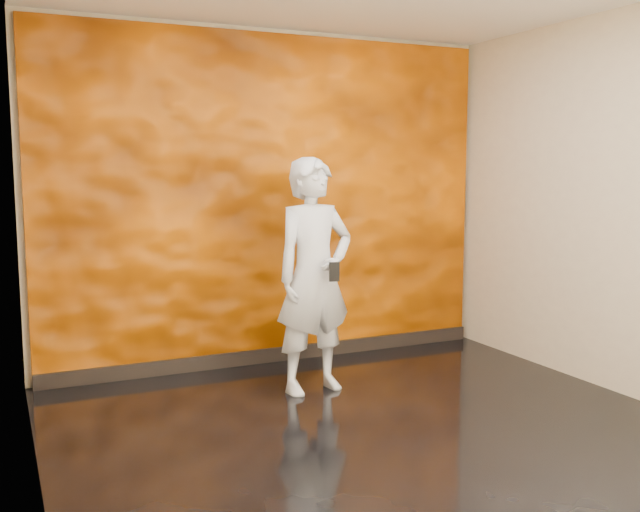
{
  "coord_description": "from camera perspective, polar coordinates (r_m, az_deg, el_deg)",
  "views": [
    {
      "loc": [
        -2.16,
        -3.67,
        1.67
      ],
      "look_at": [
        -0.09,
        0.8,
        1.05
      ],
      "focal_mm": 40.0,
      "sensor_mm": 36.0,
      "label": 1
    }
  ],
  "objects": [
    {
      "name": "phone",
      "position": [
        5.05,
        1.15,
        -1.27
      ],
      "size": [
        0.08,
        0.03,
        0.14
      ],
      "primitive_type": "cube",
      "rotation": [
        0.0,
        0.0,
        -0.24
      ],
      "color": "black",
      "rests_on": "man"
    },
    {
      "name": "man",
      "position": [
        5.25,
        -0.47,
        -1.59
      ],
      "size": [
        0.69,
        0.5,
        1.74
      ],
      "primitive_type": "imported",
      "rotation": [
        0.0,
        0.0,
        0.14
      ],
      "color": "#A0A3AE",
      "rests_on": "ground"
    },
    {
      "name": "baseboard",
      "position": [
        6.2,
        -3.56,
        -7.86
      ],
      "size": [
        3.9,
        0.04,
        0.12
      ],
      "primitive_type": "cube",
      "color": "black",
      "rests_on": "ground"
    },
    {
      "name": "feature_wall",
      "position": [
        6.04,
        -3.79,
        4.42
      ],
      "size": [
        3.9,
        0.06,
        2.75
      ],
      "primitive_type": "cube",
      "color": "#F36D00",
      "rests_on": "ground"
    },
    {
      "name": "room",
      "position": [
        4.27,
        5.68,
        3.53
      ],
      "size": [
        4.02,
        4.02,
        2.81
      ],
      "color": "black",
      "rests_on": "ground"
    }
  ]
}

